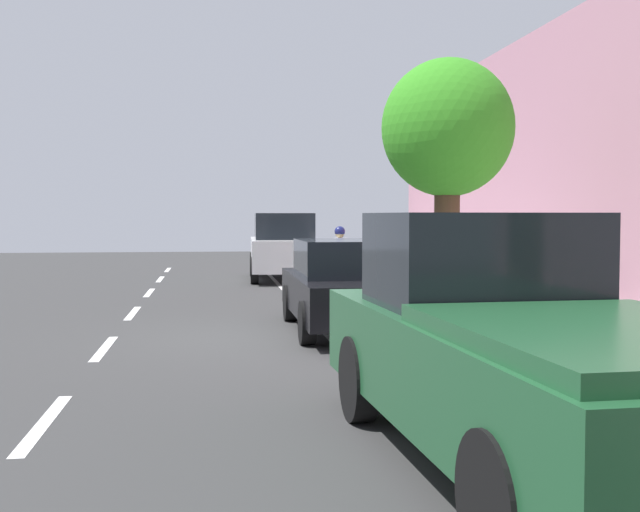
# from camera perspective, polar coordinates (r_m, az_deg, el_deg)

# --- Properties ---
(ground) EXTENTS (60.08, 60.08, 0.00)m
(ground) POSITION_cam_1_polar(r_m,az_deg,el_deg) (12.86, -2.91, -5.71)
(ground) COLOR #353535
(sidewalk) EXTENTS (4.48, 37.55, 0.15)m
(sidewalk) POSITION_cam_1_polar(r_m,az_deg,el_deg) (13.98, 16.14, -4.81)
(sidewalk) COLOR #A6A8A6
(sidewalk) RESTS_ON ground
(curb_edge) EXTENTS (0.16, 37.55, 0.15)m
(curb_edge) POSITION_cam_1_polar(r_m,az_deg,el_deg) (13.22, 6.86, -5.15)
(curb_edge) COLOR gray
(curb_edge) RESTS_ON ground
(lane_stripe_centre) EXTENTS (0.14, 35.80, 0.01)m
(lane_stripe_centre) POSITION_cam_1_polar(r_m,az_deg,el_deg) (12.05, -15.13, -6.37)
(lane_stripe_centre) COLOR white
(lane_stripe_centre) RESTS_ON ground
(lane_stripe_bike_edge) EXTENTS (0.12, 37.55, 0.01)m
(lane_stripe_bike_edge) POSITION_cam_1_polar(r_m,az_deg,el_deg) (12.94, 0.51, -5.63)
(lane_stripe_bike_edge) COLOR white
(lane_stripe_bike_edge) RESTS_ON ground
(parked_pickup_green_second) EXTENTS (2.22, 5.39, 1.95)m
(parked_pickup_green_second) POSITION_cam_1_polar(r_m,az_deg,el_deg) (6.32, 14.08, -6.54)
(parked_pickup_green_second) COLOR #1E512D
(parked_pickup_green_second) RESTS_ON ground
(parked_sedan_black_mid) EXTENTS (1.86, 4.41, 1.52)m
(parked_sedan_black_mid) POSITION_cam_1_polar(r_m,az_deg,el_deg) (13.31, 1.88, -2.15)
(parked_sedan_black_mid) COLOR black
(parked_sedan_black_mid) RESTS_ON ground
(parked_suv_white_far) EXTENTS (2.12, 4.77, 1.99)m
(parked_suv_white_far) POSITION_cam_1_polar(r_m,az_deg,el_deg) (23.89, -2.65, 0.75)
(parked_suv_white_far) COLOR white
(parked_suv_white_far) RESTS_ON ground
(bicycle_at_curb) EXTENTS (1.54, 0.82, 0.72)m
(bicycle_at_curb) POSITION_cam_1_polar(r_m,az_deg,el_deg) (19.57, 0.65, -1.68)
(bicycle_at_curb) COLOR black
(bicycle_at_curb) RESTS_ON ground
(cyclist_with_backpack) EXTENTS (0.52, 0.56, 1.67)m
(cyclist_with_backpack) POSITION_cam_1_polar(r_m,az_deg,el_deg) (19.10, 1.51, 0.17)
(cyclist_with_backpack) COLOR #C6B284
(cyclist_with_backpack) RESTS_ON ground
(street_tree_mid_block) EXTENTS (2.46, 2.46, 4.68)m
(street_tree_mid_block) POSITION_cam_1_polar(r_m,az_deg,el_deg) (15.18, 9.09, 8.73)
(street_tree_mid_block) COLOR #4B3421
(street_tree_mid_block) RESTS_ON sidewalk
(pedestrian_on_phone) EXTENTS (0.58, 0.35, 1.60)m
(pedestrian_on_phone) POSITION_cam_1_polar(r_m,az_deg,el_deg) (17.58, 10.73, 0.01)
(pedestrian_on_phone) COLOR black
(pedestrian_on_phone) RESTS_ON sidewalk
(fire_hydrant) EXTENTS (0.22, 0.22, 0.84)m
(fire_hydrant) POSITION_cam_1_polar(r_m,az_deg,el_deg) (17.48, 4.64, -1.52)
(fire_hydrant) COLOR red
(fire_hydrant) RESTS_ON sidewalk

